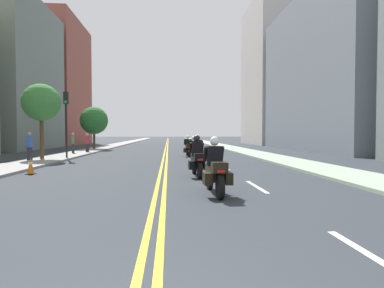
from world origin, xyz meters
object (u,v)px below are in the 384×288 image
(pedestrian_0, at_px, (87,143))
(street_tree_1, at_px, (94,121))
(traffic_cone_0, at_px, (31,166))
(traffic_light_near, at_px, (66,113))
(pedestrian_1, at_px, (30,146))
(motorcycle_4, at_px, (188,148))
(motorcycle_3, at_px, (194,151))
(street_tree_0, at_px, (41,103))
(pedestrian_2, at_px, (73,143))
(motorcycle_2, at_px, (198,154))
(motorcycle_0, at_px, (215,171))
(motorcycle_1, at_px, (197,160))

(pedestrian_0, distance_m, street_tree_1, 6.40)
(traffic_cone_0, distance_m, traffic_light_near, 8.60)
(traffic_cone_0, height_order, pedestrian_1, pedestrian_1)
(motorcycle_4, bearing_deg, traffic_light_near, -168.71)
(motorcycle_4, distance_m, traffic_light_near, 8.83)
(motorcycle_3, relative_size, pedestrian_0, 1.28)
(street_tree_0, bearing_deg, street_tree_1, 88.95)
(pedestrian_0, distance_m, street_tree_0, 8.16)
(traffic_light_near, bearing_deg, pedestrian_2, 101.61)
(motorcycle_3, xyz_separation_m, pedestrian_0, (-8.72, 8.67, 0.25))
(motorcycle_2, height_order, motorcycle_4, motorcycle_2)
(motorcycle_4, height_order, pedestrian_2, pedestrian_2)
(motorcycle_0, distance_m, street_tree_0, 15.94)
(motorcycle_3, bearing_deg, motorcycle_4, 95.29)
(pedestrian_1, bearing_deg, traffic_light_near, -33.86)
(pedestrian_1, bearing_deg, traffic_cone_0, -151.28)
(pedestrian_0, height_order, street_tree_1, street_tree_1)
(motorcycle_3, bearing_deg, traffic_cone_0, -136.08)
(pedestrian_2, bearing_deg, motorcycle_2, -155.11)
(traffic_cone_0, relative_size, pedestrian_0, 0.42)
(traffic_light_near, relative_size, street_tree_0, 0.92)
(traffic_light_near, bearing_deg, pedestrian_0, 92.88)
(motorcycle_2, distance_m, street_tree_0, 11.21)
(motorcycle_0, height_order, traffic_cone_0, motorcycle_0)
(motorcycle_2, relative_size, traffic_light_near, 0.50)
(motorcycle_4, relative_size, traffic_cone_0, 3.15)
(motorcycle_2, height_order, street_tree_0, street_tree_0)
(pedestrian_0, height_order, street_tree_0, street_tree_0)
(motorcycle_3, height_order, pedestrian_0, pedestrian_0)
(motorcycle_0, distance_m, motorcycle_2, 7.63)
(motorcycle_2, height_order, motorcycle_3, motorcycle_2)
(motorcycle_1, relative_size, pedestrian_1, 1.21)
(pedestrian_0, xyz_separation_m, pedestrian_2, (-0.69, -1.85, 0.03))
(motorcycle_1, distance_m, traffic_light_near, 12.52)
(motorcycle_3, xyz_separation_m, pedestrian_1, (-9.97, -0.14, 0.31))
(street_tree_1, bearing_deg, motorcycle_0, -70.59)
(pedestrian_0, bearing_deg, street_tree_0, 72.25)
(motorcycle_1, relative_size, motorcycle_4, 0.97)
(traffic_light_near, bearing_deg, pedestrian_1, -129.77)
(motorcycle_1, xyz_separation_m, pedestrian_2, (-8.96, 14.42, 0.25))
(motorcycle_4, relative_size, street_tree_0, 0.46)
(motorcycle_4, xyz_separation_m, street_tree_1, (-9.34, 10.89, 2.44))
(traffic_light_near, bearing_deg, traffic_cone_0, -82.95)
(motorcycle_4, bearing_deg, street_tree_1, 128.51)
(traffic_cone_0, distance_m, street_tree_1, 21.22)
(pedestrian_1, bearing_deg, motorcycle_2, -104.35)
(motorcycle_3, xyz_separation_m, street_tree_0, (-9.71, 1.07, 3.05))
(motorcycle_2, relative_size, traffic_cone_0, 3.15)
(motorcycle_0, xyz_separation_m, pedestrian_1, (-9.69, 11.28, 0.28))
(traffic_cone_0, xyz_separation_m, pedestrian_2, (-2.04, 13.14, 0.56))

